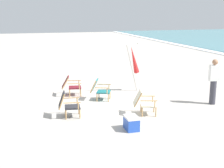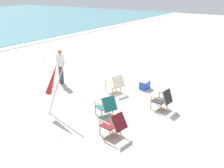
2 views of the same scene
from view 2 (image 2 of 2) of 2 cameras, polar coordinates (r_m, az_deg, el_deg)
The scene contains 8 objects.
ground_plane at distance 9.98m, azimuth 0.10°, elevation -5.41°, with size 80.00×80.00×0.00m, color #B2AAA0.
beach_chair_front_right at distance 9.92m, azimuth 11.04°, elevation -3.23°, with size 0.65×0.74×0.82m.
beach_chair_mid_center at distance 11.31m, azimuth 0.78°, elevation 0.10°, with size 0.76×0.86×0.80m.
beach_chair_back_left at distance 8.07m, azimuth 0.45°, elevation -8.64°, with size 0.68×0.84×0.78m.
beach_chair_back_right at distance 9.23m, azimuth -1.22°, elevation -4.70°, with size 0.81×0.89×0.80m.
umbrella_furled_red at distance 9.33m, azimuth -12.78°, elevation 0.95°, with size 0.50×0.74×2.02m.
person_near_chairs at distance 12.59m, azimuth -11.12°, elevation 3.80°, with size 0.26×0.37×1.63m.
cooler_box at distance 11.96m, azimuth 7.13°, elevation -0.07°, with size 0.49×0.35×0.40m.
Camera 2 is at (-7.51, -4.96, 4.32)m, focal length 42.00 mm.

